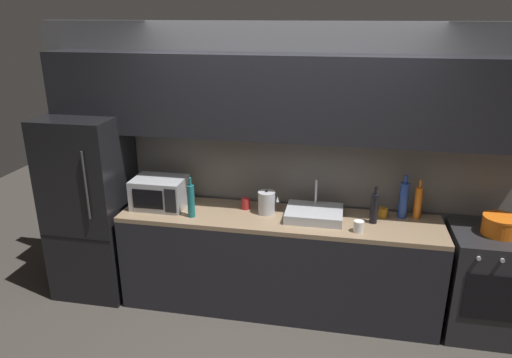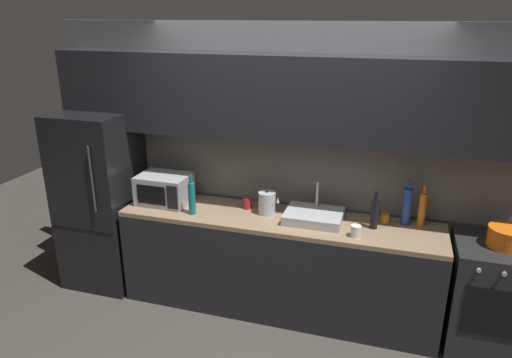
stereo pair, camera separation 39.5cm
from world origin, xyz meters
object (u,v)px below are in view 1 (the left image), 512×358
at_px(wine_bottle_teal, 191,201).
at_px(wine_bottle_orange, 418,202).
at_px(kettle, 267,202).
at_px(mug_amber, 383,213).
at_px(cooking_pot, 500,225).
at_px(microwave, 160,193).
at_px(refrigerator, 92,206).
at_px(wine_bottle_dark, 374,208).
at_px(oven_range, 483,282).
at_px(mug_red, 246,204).
at_px(mug_white, 359,226).
at_px(wine_bottle_blue, 404,200).

bearing_deg(wine_bottle_teal, wine_bottle_orange, 10.17).
xyz_separation_m(kettle, mug_amber, (1.00, 0.10, -0.06)).
relative_size(wine_bottle_teal, cooking_pot, 1.29).
bearing_deg(cooking_pot, kettle, 178.22).
bearing_deg(wine_bottle_teal, microwave, 155.47).
distance_m(refrigerator, wine_bottle_orange, 2.95).
relative_size(wine_bottle_dark, cooking_pot, 1.17).
bearing_deg(wine_bottle_orange, oven_range, -19.82).
bearing_deg(wine_bottle_orange, wine_bottle_teal, -169.83).
distance_m(wine_bottle_orange, cooking_pot, 0.64).
bearing_deg(refrigerator, kettle, 2.03).
bearing_deg(cooking_pot, wine_bottle_dark, 178.23).
bearing_deg(microwave, oven_range, -0.40).
relative_size(microwave, kettle, 2.07).
relative_size(wine_bottle_orange, mug_red, 3.49).
bearing_deg(wine_bottle_teal, refrigerator, 172.20).
distance_m(mug_red, cooking_pot, 2.09).
bearing_deg(mug_white, wine_bottle_teal, 178.92).
distance_m(microwave, mug_red, 0.78).
relative_size(oven_range, mug_red, 9.03).
distance_m(wine_bottle_teal, wine_bottle_orange, 1.93).
bearing_deg(wine_bottle_orange, wine_bottle_dark, -155.27).
bearing_deg(oven_range, wine_bottle_dark, 178.06).
relative_size(kettle, mug_red, 2.22).
bearing_deg(cooking_pot, wine_bottle_blue, 165.05).
height_order(wine_bottle_teal, mug_red, wine_bottle_teal).
xyz_separation_m(wine_bottle_dark, wine_bottle_orange, (0.37, 0.17, 0.01)).
bearing_deg(microwave, wine_bottle_orange, 4.62).
relative_size(microwave, mug_amber, 5.39).
distance_m(mug_amber, cooking_pot, 0.91).
relative_size(refrigerator, oven_range, 1.90).
relative_size(oven_range, wine_bottle_blue, 2.36).
bearing_deg(microwave, kettle, 2.37).
height_order(refrigerator, wine_bottle_orange, refrigerator).
height_order(mug_red, mug_white, mug_red).
relative_size(mug_red, cooking_pot, 0.36).
relative_size(kettle, wine_bottle_dark, 0.68).
xyz_separation_m(kettle, wine_bottle_orange, (1.28, 0.14, 0.05)).
height_order(wine_bottle_orange, mug_white, wine_bottle_orange).
relative_size(wine_bottle_teal, wine_bottle_blue, 0.94).
bearing_deg(wine_bottle_orange, cooking_pot, -18.30).
distance_m(wine_bottle_blue, mug_red, 1.37).
bearing_deg(mug_white, microwave, 173.96).
bearing_deg(mug_amber, wine_bottle_dark, -123.01).
xyz_separation_m(oven_range, mug_amber, (-0.84, 0.16, 0.49)).
distance_m(kettle, mug_amber, 1.00).
bearing_deg(oven_range, wine_bottle_teal, -176.75).
xyz_separation_m(oven_range, kettle, (-1.84, 0.06, 0.55)).
xyz_separation_m(mug_red, mug_white, (0.99, -0.28, -0.00)).
bearing_deg(cooking_pot, wine_bottle_orange, 161.70).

